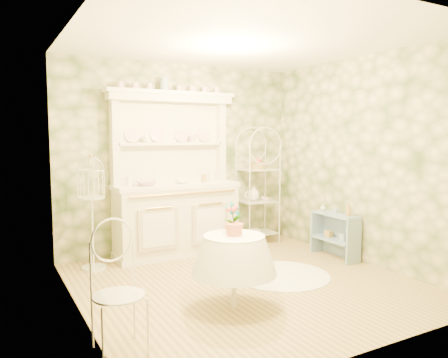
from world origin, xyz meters
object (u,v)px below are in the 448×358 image
kitchen_dresser (176,174)px  round_table (234,268)px  cafe_chair (119,295)px  bakers_rack (258,189)px  side_shelf (335,235)px  floor_basket (255,253)px  birdcage_stand (92,209)px

kitchen_dresser → round_table: kitchen_dresser is taller
kitchen_dresser → round_table: 2.20m
round_table → cafe_chair: 1.27m
bakers_rack → kitchen_dresser: bearing=-174.4°
round_table → cafe_chair: cafe_chair is taller
round_table → cafe_chair: size_ratio=0.85×
side_shelf → round_table: (-2.09, -0.84, 0.07)m
side_shelf → floor_basket: bearing=165.5°
round_table → birdcage_stand: size_ratio=0.50×
round_table → birdcage_stand: bearing=116.3°
cafe_chair → birdcage_stand: (0.29, 2.24, 0.31)m
kitchen_dresser → cafe_chair: kitchen_dresser is taller
side_shelf → birdcage_stand: size_ratio=0.49×
bakers_rack → cafe_chair: size_ratio=1.85×
bakers_rack → cafe_chair: bakers_rack is taller
side_shelf → birdcage_stand: bearing=162.9°
side_shelf → cafe_chair: (-3.31, -1.18, 0.14)m
round_table → cafe_chair: bearing=-164.3°
bakers_rack → round_table: bakers_rack is taller
round_table → floor_basket: size_ratio=1.99×
kitchen_dresser → floor_basket: kitchen_dresser is taller
side_shelf → round_table: size_ratio=0.96×
kitchen_dresser → side_shelf: bearing=-33.4°
birdcage_stand → kitchen_dresser: bearing=7.4°
bakers_rack → birdcage_stand: 2.59m
birdcage_stand → floor_basket: birdcage_stand is taller
cafe_chair → floor_basket: bearing=23.0°
kitchen_dresser → round_table: size_ratio=2.95×
side_shelf → cafe_chair: cafe_chair is taller
kitchen_dresser → birdcage_stand: size_ratio=1.48×
bakers_rack → birdcage_stand: size_ratio=1.10×
side_shelf → kitchen_dresser: bearing=148.7°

